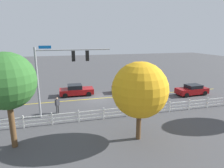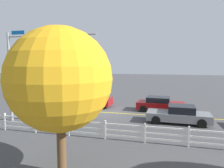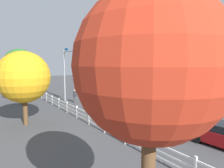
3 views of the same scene
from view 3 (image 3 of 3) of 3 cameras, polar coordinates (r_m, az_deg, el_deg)
name	(u,v)px [view 3 (image 3 of 3)]	position (r m, az deg, el deg)	size (l,w,h in m)	color
ground_plane	(121,106)	(23.22, 2.57, -6.40)	(120.00, 120.00, 0.00)	#444447
lane_center_stripe	(144,113)	(20.28, 9.54, -8.32)	(28.00, 0.16, 0.01)	gold
signal_assembly	(70,65)	(24.24, -12.13, 5.58)	(7.11, 0.38, 6.91)	gray
car_0	(162,106)	(20.86, 14.43, -6.16)	(4.39, 2.04, 1.35)	maroon
car_2	(148,114)	(17.32, 10.49, -8.68)	(4.67, 2.00, 1.35)	slate
car_3	(122,95)	(26.19, 3.08, -3.40)	(4.50, 2.08, 1.49)	maroon
pedestrian	(75,96)	(25.23, -10.94, -3.35)	(0.48, 0.45, 1.69)	#3F3F42
white_rail_fence	(83,114)	(17.25, -8.64, -8.83)	(26.10, 0.10, 1.15)	white
tree_0	(24,77)	(17.06, -24.55, 1.83)	(4.16, 4.16, 6.01)	brown
tree_1	(150,67)	(4.47, 11.26, 4.93)	(3.54, 3.54, 6.75)	brown
tree_2	(20,65)	(26.14, -25.44, 5.08)	(3.88, 3.88, 6.79)	brown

